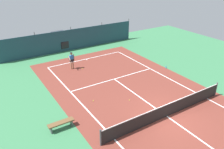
# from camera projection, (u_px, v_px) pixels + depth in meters

# --- Properties ---
(ground_plane) EXTENTS (36.00, 36.00, 0.00)m
(ground_plane) POSITION_uv_depth(u_px,v_px,m) (167.00, 116.00, 15.01)
(ground_plane) COLOR #387A4C
(court_surface) EXTENTS (11.02, 26.60, 0.01)m
(court_surface) POSITION_uv_depth(u_px,v_px,m) (167.00, 116.00, 15.01)
(court_surface) COLOR brown
(court_surface) RESTS_ON ground
(tennis_net) EXTENTS (10.12, 0.10, 1.10)m
(tennis_net) POSITION_uv_depth(u_px,v_px,m) (168.00, 110.00, 14.79)
(tennis_net) COLOR black
(tennis_net) RESTS_ON ground
(back_fence) EXTENTS (16.30, 0.98, 2.70)m
(back_fence) POSITION_uv_depth(u_px,v_px,m) (70.00, 43.00, 26.84)
(back_fence) COLOR #1E3D4C
(back_fence) RESTS_ON ground
(tennis_player) EXTENTS (0.76, 0.72, 1.64)m
(tennis_player) POSITION_uv_depth(u_px,v_px,m) (72.00, 59.00, 21.43)
(tennis_player) COLOR #9E7051
(tennis_player) RESTS_ON ground
(tennis_ball_near_player) EXTENTS (0.07, 0.07, 0.07)m
(tennis_ball_near_player) POSITION_uv_depth(u_px,v_px,m) (82.00, 69.00, 21.83)
(tennis_ball_near_player) COLOR #CCDB33
(tennis_ball_near_player) RESTS_ON ground
(tennis_ball_midcourt) EXTENTS (0.07, 0.07, 0.07)m
(tennis_ball_midcourt) POSITION_uv_depth(u_px,v_px,m) (93.00, 101.00, 16.67)
(tennis_ball_midcourt) COLOR #CCDB33
(tennis_ball_midcourt) RESTS_ON ground
(tennis_ball_by_sideline) EXTENTS (0.07, 0.07, 0.07)m
(tennis_ball_by_sideline) POSITION_uv_depth(u_px,v_px,m) (129.00, 100.00, 16.77)
(tennis_ball_by_sideline) COLOR #CCDB33
(tennis_ball_by_sideline) RESTS_ON ground
(parked_car) EXTENTS (2.30, 4.34, 1.68)m
(parked_car) POSITION_uv_depth(u_px,v_px,m) (60.00, 39.00, 27.66)
(parked_car) COLOR black
(parked_car) RESTS_ON ground
(courtside_bench) EXTENTS (1.60, 0.40, 0.49)m
(courtside_bench) POSITION_uv_depth(u_px,v_px,m) (61.00, 124.00, 13.74)
(courtside_bench) COLOR brown
(courtside_bench) RESTS_ON ground
(water_bottle) EXTENTS (0.08, 0.08, 0.24)m
(water_bottle) POSITION_uv_depth(u_px,v_px,m) (166.00, 67.00, 21.91)
(water_bottle) COLOR #338CD8
(water_bottle) RESTS_ON ground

